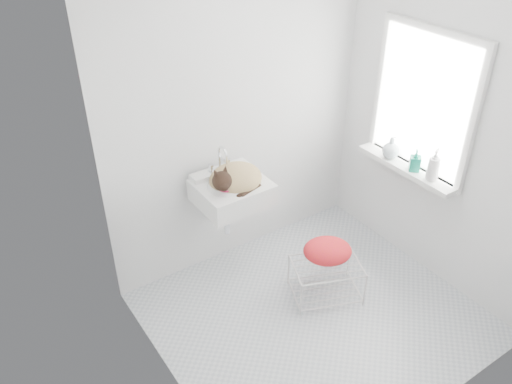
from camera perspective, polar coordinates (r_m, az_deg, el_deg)
floor at (r=4.01m, az=6.32°, el=-13.09°), size 2.20×2.00×0.02m
back_wall at (r=3.95m, az=-1.92°, el=8.60°), size 2.20×0.02×2.50m
right_wall at (r=3.99m, az=19.79°, el=6.86°), size 0.02×2.00×2.50m
left_wall at (r=2.74m, az=-10.13°, el=-4.04°), size 0.02×2.00×2.50m
window_glass at (r=4.04m, az=17.73°, el=9.18°), size 0.01×0.80×1.00m
window_frame at (r=4.03m, az=17.59°, el=9.14°), size 0.04×0.90×1.10m
windowsill at (r=4.21m, az=15.91°, el=2.52°), size 0.16×0.88×0.04m
sink at (r=3.83m, az=-2.63°, el=1.01°), size 0.51×0.45×0.21m
faucet at (r=3.90m, az=-4.09°, el=3.91°), size 0.19×0.13×0.19m
cat at (r=3.81m, az=-2.34°, el=1.46°), size 0.41×0.33×0.26m
wire_rack at (r=4.08m, az=7.55°, el=-9.32°), size 0.58×0.50×0.29m
towel at (r=4.02m, az=7.68°, el=-6.84°), size 0.45×0.41×0.15m
bottle_a at (r=4.07m, az=18.36°, el=1.27°), size 0.10×0.10×0.21m
bottle_b at (r=4.16m, az=16.64°, el=2.27°), size 0.11×0.11×0.17m
bottle_c at (r=4.29m, az=14.22°, el=3.67°), size 0.17×0.17×0.17m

